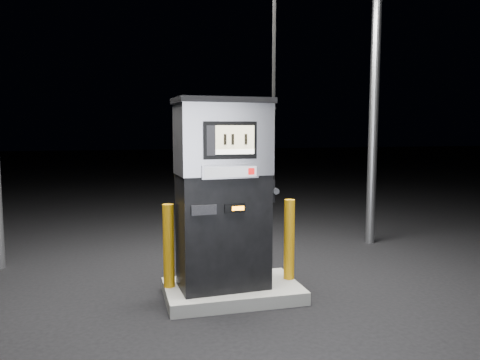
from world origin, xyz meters
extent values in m
plane|color=black|center=(0.00, 0.00, 0.00)|extent=(80.00, 80.00, 0.00)
cube|color=slate|center=(0.00, 0.00, 0.07)|extent=(1.60, 1.00, 0.15)
cylinder|color=gray|center=(3.00, 2.00, 2.25)|extent=(0.16, 0.16, 4.50)
cube|color=black|center=(-0.12, -0.02, 0.82)|extent=(1.05, 0.65, 1.34)
cube|color=silver|center=(-0.12, -0.02, 1.89)|extent=(1.08, 0.67, 0.81)
cube|color=black|center=(-0.12, -0.02, 2.33)|extent=(1.12, 0.72, 0.06)
cube|color=black|center=(-0.10, -0.33, 1.89)|extent=(0.60, 0.07, 0.41)
cube|color=#C4BB8E|center=(-0.05, -0.35, 1.92)|extent=(0.44, 0.03, 0.26)
cube|color=white|center=(-0.05, -0.35, 1.77)|extent=(0.44, 0.03, 0.05)
cube|color=silver|center=(-0.10, -0.33, 1.55)|extent=(0.64, 0.07, 0.15)
cube|color=#A8AAB0|center=(-0.10, -0.35, 1.55)|extent=(0.59, 0.04, 0.11)
cube|color=red|center=(0.14, -0.34, 1.55)|extent=(0.08, 0.01, 0.08)
cube|color=black|center=(-0.05, -0.33, 1.14)|extent=(0.24, 0.04, 0.10)
cube|color=orange|center=(-0.02, -0.34, 1.14)|extent=(0.14, 0.01, 0.05)
cube|color=black|center=(-0.40, -0.35, 1.14)|extent=(0.28, 0.04, 0.11)
cube|color=black|center=(0.44, 0.01, 1.28)|extent=(0.12, 0.20, 0.27)
cylinder|color=gray|center=(0.51, 0.01, 1.28)|extent=(0.09, 0.24, 0.08)
cylinder|color=black|center=(0.49, -0.04, 3.07)|extent=(0.04, 0.04, 3.33)
cylinder|color=#CF8D0B|center=(-0.74, 0.13, 0.64)|extent=(0.15, 0.15, 0.99)
cylinder|color=#CF8D0B|center=(0.74, 0.06, 0.65)|extent=(0.16, 0.16, 1.00)
camera|label=1|loc=(-1.28, -5.28, 2.02)|focal=35.00mm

